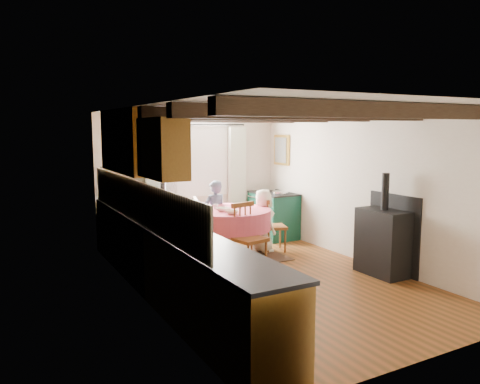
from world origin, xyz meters
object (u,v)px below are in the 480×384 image
chair_near (250,237)px  chair_right (274,225)px  child_far (215,215)px  cup (216,207)px  child_right (263,221)px  aga_range (273,214)px  dining_table (230,233)px  chair_left (184,232)px  cast_iron_stove (384,224)px

chair_near → chair_right: size_ratio=1.10×
child_far → cup: child_far is taller
child_right → aga_range: bearing=-42.4°
child_far → child_right: size_ratio=1.12×
dining_table → cup: bearing=145.2°
chair_near → child_far: 1.35m
chair_right → child_far: size_ratio=0.75×
child_right → cup: bearing=83.1°
chair_left → aga_range: 2.43m
chair_left → chair_right: bearing=109.9°
aga_range → chair_right: bearing=-121.9°
aga_range → chair_left: bearing=-158.0°
chair_right → child_right: bearing=100.2°
chair_right → cast_iron_stove: bearing=-143.2°
dining_table → cast_iron_stove: bearing=-50.7°
cast_iron_stove → chair_near: bearing=144.4°
dining_table → chair_left: 0.83m
dining_table → child_right: (0.67, 0.04, 0.14)m
chair_right → cast_iron_stove: size_ratio=0.62×
chair_near → chair_left: (-0.77, 0.73, 0.02)m
chair_left → aga_range: (2.25, 0.91, -0.07)m
chair_left → cup: (0.62, 0.15, 0.32)m
child_right → chair_near: bearing=136.9°
dining_table → chair_near: size_ratio=1.32×
cast_iron_stove → cup: size_ratio=16.97×
cast_iron_stove → child_right: size_ratio=1.37×
dining_table → aga_range: (1.43, 0.89, 0.05)m
chair_near → chair_left: size_ratio=0.97×
child_right → cast_iron_stove: bearing=-156.5°
child_right → cup: size_ratio=12.43×
chair_right → cup: size_ratio=10.50×
chair_left → child_right: (1.49, 0.06, 0.02)m
aga_range → child_right: size_ratio=0.90×
chair_right → child_right: size_ratio=0.84×
dining_table → child_far: child_far is taller
aga_range → child_right: child_right is taller
dining_table → chair_left: size_ratio=1.27×
dining_table → child_right: child_right is taller
cast_iron_stove → chair_left: bearing=141.6°
dining_table → chair_right: chair_right is taller
chair_near → child_far: bearing=77.2°
chair_left → aga_range: chair_left is taller
chair_left → child_far: bearing=145.3°
cup → cast_iron_stove: bearing=-49.3°
chair_near → chair_left: bearing=125.9°
aga_range → child_far: size_ratio=0.80×
cast_iron_stove → aga_range: bearing=92.3°
chair_near → cast_iron_stove: bearing=-46.1°
dining_table → chair_right: 0.88m
chair_right → cup: (-1.08, 0.12, 0.39)m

